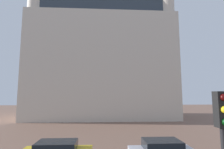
% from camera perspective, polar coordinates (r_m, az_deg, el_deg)
% --- Properties ---
extents(landmark_building, '(26.59, 12.67, 39.39)m').
position_cam_1_polar(landmark_building, '(34.37, -3.09, 4.93)').
color(landmark_building, beige).
rests_on(landmark_building, ground_plane).
extents(traffic_light_pole, '(0.28, 0.34, 4.45)m').
position_cam_1_polar(traffic_light_pole, '(5.32, 33.28, -19.20)').
color(traffic_light_pole, black).
rests_on(traffic_light_pole, ground_plane).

